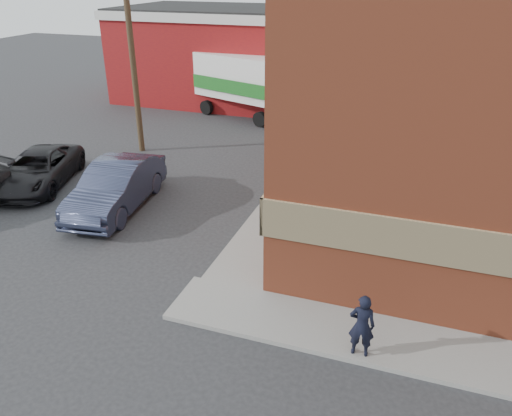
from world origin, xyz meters
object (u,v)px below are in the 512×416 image
Objects in this scene: warehouse at (250,55)px; man at (362,325)px; suv_a at (38,169)px; utility_pole at (131,46)px; sedan at (116,187)px; box_truck at (252,83)px.

man is (10.24, -21.55, -1.93)m from warehouse.
utility_pole is at bearing 54.66° from suv_a.
warehouse is 16.40m from suv_a.
warehouse is 16.87m from sedan.
suv_a is (-4.08, 0.77, -0.16)m from sedan.
sedan is (-9.29, 4.82, -0.05)m from man.
warehouse is 10.65× the size of man.
man is 0.30× the size of sedan.
suv_a is (-13.37, 5.60, -0.21)m from man.
box_truck is (4.71, 11.72, 1.33)m from suv_a.
utility_pole is at bearing -97.77° from warehouse.
sedan is at bearing -86.73° from warehouse.
warehouse is at bearing 86.16° from sedan.
box_truck is at bearing -67.72° from man.
warehouse is 11.27m from utility_pole.
utility_pole is 1.23× the size of box_truck.
box_truck is at bearing -69.50° from warehouse.
man reaches higher than suv_a.
warehouse is at bearing -68.87° from man.
utility_pole is (-1.50, -11.00, 1.93)m from warehouse.
utility_pole is 5.88× the size of man.
utility_pole is at bearing 106.11° from sedan.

